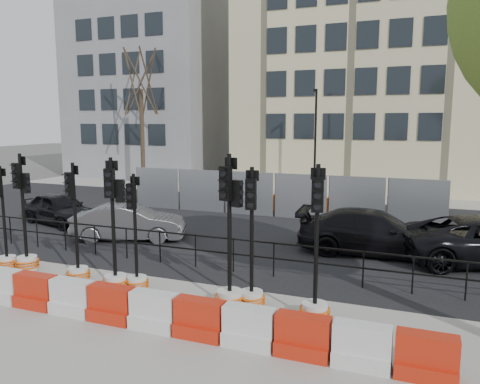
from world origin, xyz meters
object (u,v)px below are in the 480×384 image
at_px(traffic_signal_a, 6,248).
at_px(traffic_signal_h, 315,290).
at_px(car_a, 60,209).
at_px(car_c, 375,233).
at_px(traffic_signal_d, 115,260).

relative_size(traffic_signal_a, traffic_signal_h, 0.89).
xyz_separation_m(traffic_signal_a, car_a, (-2.78, 5.27, 0.04)).
xyz_separation_m(car_a, car_c, (12.66, 0.19, 0.05)).
bearing_deg(car_a, traffic_signal_a, -136.00).
relative_size(traffic_signal_a, car_a, 0.72).
distance_m(traffic_signal_a, car_c, 11.28).
xyz_separation_m(traffic_signal_h, car_c, (0.69, 5.79, 0.01)).
bearing_deg(traffic_signal_d, traffic_signal_h, -16.31).
height_order(traffic_signal_a, car_a, traffic_signal_a).
bearing_deg(traffic_signal_d, traffic_signal_a, 158.47).
relative_size(traffic_signal_a, traffic_signal_d, 0.89).
xyz_separation_m(traffic_signal_a, traffic_signal_d, (4.08, -0.36, 0.19)).
distance_m(traffic_signal_d, traffic_signal_h, 5.11).
bearing_deg(traffic_signal_h, car_c, 72.04).
bearing_deg(traffic_signal_h, traffic_signal_a, 166.71).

